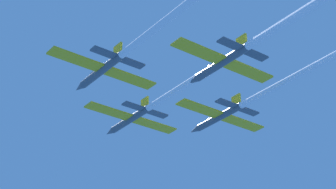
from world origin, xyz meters
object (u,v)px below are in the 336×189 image
(jet_left_wing, at_px, (173,15))
(jet_lead, at_px, (180,88))
(jet_slot, at_px, (306,10))
(jet_right_wing, at_px, (297,75))

(jet_left_wing, bearing_deg, jet_lead, 49.37)
(jet_slot, bearing_deg, jet_right_wing, 46.54)
(jet_left_wing, bearing_deg, jet_slot, -42.36)
(jet_lead, height_order, jet_left_wing, jet_left_wing)
(jet_lead, height_order, jet_slot, jet_lead)
(jet_right_wing, distance_m, jet_slot, 17.67)
(jet_left_wing, xyz_separation_m, jet_right_wing, (25.85, 0.33, -0.79))
(jet_right_wing, xyz_separation_m, jet_slot, (-12.15, -12.82, 0.35))
(jet_lead, xyz_separation_m, jet_right_wing, (11.94, -15.89, -0.69))
(jet_right_wing, relative_size, jet_slot, 1.06)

